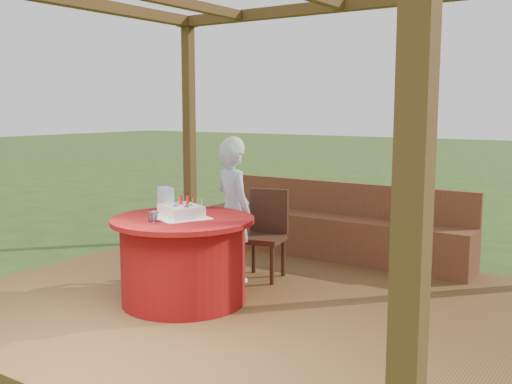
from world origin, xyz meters
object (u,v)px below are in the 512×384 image
Objects in this scene: drinking_glass at (153,217)px; chair at (265,230)px; gift_bag at (166,199)px; bench at (332,233)px; birthday_cake at (181,211)px; table at (183,259)px; elderly_woman at (233,208)px.

chair is at bearing 81.02° from drinking_glass.
drinking_glass is at bearing -34.24° from gift_bag.
bench is 2.09m from gift_bag.
chair is 1.34m from drinking_glass.
drinking_glass is at bearing -98.98° from chair.
birthday_cake is (-0.33, -2.07, 0.50)m from bench.
bench is 2.42m from drinking_glass.
table is 0.40m from birthday_cake.
chair is (-0.18, -1.04, 0.18)m from bench.
table is 0.49m from drinking_glass.
gift_bag reaches higher than drinking_glass.
chair is at bearing 86.89° from gift_bag.
bench is at bearing 80.01° from chair.
birthday_cake reaches higher than chair.
chair is at bearing 81.71° from birthday_cake.
elderly_woman is 14.71× the size of drinking_glass.
gift_bag reaches higher than chair.
elderly_woman reaches higher than drinking_glass.
elderly_woman is (-0.19, -0.25, 0.23)m from chair.
table is at bearing 77.88° from drinking_glass.
bench is 1.41m from elderly_woman.
birthday_cake is at bearing -98.29° from chair.
drinking_glass is (-0.06, -0.27, -0.01)m from birthday_cake.
birthday_cake is 5.65× the size of drinking_glass.
drinking_glass reaches higher than table.
bench is 1.07m from chair.
bench is 32.85× the size of drinking_glass.
bench is 2.56× the size of table.
chair is at bearing -99.99° from bench.
birthday_cake is 2.43× the size of gift_bag.
chair is at bearing 53.78° from elderly_woman.
elderly_woman is 1.04m from drinking_glass.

